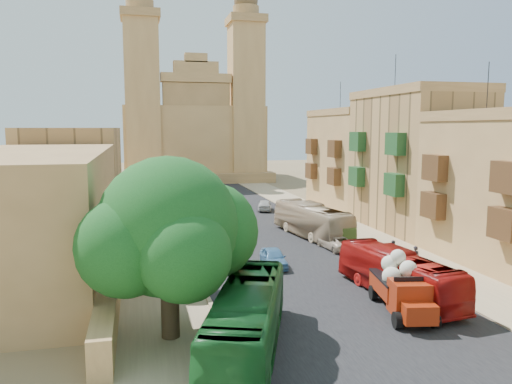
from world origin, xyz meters
name	(u,v)px	position (x,y,z in m)	size (l,w,h in m)	color
ground	(391,352)	(0.00, 0.00, 0.00)	(260.00, 260.00, 0.00)	brown
road_surface	(247,226)	(0.00, 30.00, 0.01)	(14.00, 140.00, 0.01)	black
sidewalk_east	(333,222)	(9.50, 30.00, 0.01)	(5.00, 140.00, 0.01)	tan
sidewalk_west	(153,230)	(-9.50, 30.00, 0.01)	(5.00, 140.00, 0.01)	tan
kerb_east	(311,222)	(7.00, 30.00, 0.06)	(0.25, 140.00, 0.12)	tan
kerb_west	(178,228)	(-7.00, 30.00, 0.06)	(0.25, 140.00, 0.12)	tan
townhouse_c	(415,159)	(15.95, 25.00, 6.91)	(9.00, 14.00, 17.40)	tan
townhouse_d	(355,159)	(15.95, 39.00, 6.16)	(9.00, 14.00, 15.90)	#AF834F
west_wall	(117,246)	(-12.50, 20.00, 0.90)	(1.00, 40.00, 1.80)	#AF834F
west_building_low	(33,211)	(-18.00, 18.00, 4.20)	(10.00, 28.00, 8.40)	#9B7343
west_building_mid	(76,170)	(-18.00, 44.00, 5.00)	(10.00, 22.00, 10.00)	tan
church	(193,130)	(0.00, 78.61, 9.52)	(28.00, 22.50, 36.30)	#AF834F
ficus_tree	(170,232)	(-9.42, 4.01, 5.16)	(8.72, 8.02, 8.72)	#3C2D1E
street_tree_a	(153,229)	(-10.00, 12.00, 3.72)	(3.61, 3.61, 5.55)	#3C2D1E
street_tree_b	(148,208)	(-10.00, 24.00, 3.18)	(3.09, 3.09, 4.75)	#3C2D1E
street_tree_c	(146,191)	(-10.00, 36.00, 3.16)	(3.07, 3.07, 4.73)	#3C2D1E
street_tree_d	(144,177)	(-10.00, 48.00, 3.58)	(3.48, 3.48, 5.35)	#3C2D1E
red_truck	(402,287)	(2.93, 4.26, 1.46)	(3.15, 5.94, 3.31)	#98250B
olive_pickup	(345,234)	(6.50, 20.00, 0.88)	(3.54, 4.75, 1.80)	#3D511E
bus_green_north	(247,320)	(-6.30, 1.44, 1.54)	(2.58, 11.03, 3.07)	#165621
bus_red_east	(398,275)	(4.00, 6.63, 1.38)	(2.31, 9.89, 2.76)	#9B100E
bus_cream_east	(312,221)	(4.66, 23.43, 1.53)	(2.57, 11.00, 3.06)	tan
car_blue_a	(273,258)	(-1.42, 14.67, 0.67)	(1.58, 3.94, 1.34)	teal
car_white_a	(221,232)	(-3.57, 24.60, 0.61)	(1.30, 3.72, 1.22)	white
car_cream	(335,242)	(5.00, 18.57, 0.58)	(1.94, 4.20, 1.17)	beige
car_dkblue	(220,205)	(-1.25, 39.52, 0.71)	(2.00, 4.92, 1.43)	navy
car_white_b	(265,205)	(4.15, 38.75, 0.68)	(1.61, 4.01, 1.37)	#BDBDBD
car_blue_b	(203,187)	(-0.50, 60.46, 0.54)	(1.14, 3.28, 1.08)	#3B65B1
pedestrian_a	(415,258)	(8.11, 11.57, 0.86)	(0.63, 0.41, 1.72)	#29252D
pedestrian_c	(393,251)	(7.50, 13.58, 0.86)	(1.01, 0.42, 1.73)	#393A40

